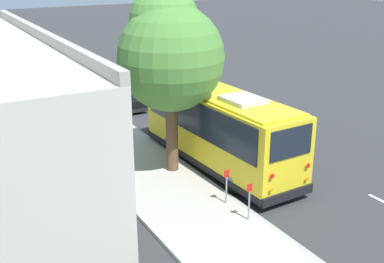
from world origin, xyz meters
TOP-DOWN VIEW (x-y plane):
  - ground_plane at (0.00, 0.00)m, footprint 160.00×160.00m
  - sidewalk_slab at (0.00, 3.53)m, footprint 80.00×3.62m
  - curb_strip at (0.00, 1.65)m, footprint 80.00×0.14m
  - shuttle_bus at (0.63, 0.30)m, footprint 9.12×3.01m
  - parked_sedan_black at (11.46, 0.61)m, footprint 4.64×1.86m
  - parked_sedan_navy at (17.89, 0.56)m, footprint 4.38×1.91m
  - parked_sedan_blue at (25.04, 0.72)m, footprint 4.64×1.90m
  - street_tree at (1.13, 2.42)m, footprint 4.32×4.32m
  - sign_post_near at (-4.09, 2.10)m, footprint 0.06×0.22m
  - sign_post_far at (-2.68, 2.10)m, footprint 0.06×0.22m
  - fire_hydrant at (6.93, 2.15)m, footprint 0.22×0.22m
  - lane_stripe_mid at (0.12, -3.31)m, footprint 2.40×0.14m
  - lane_stripe_ahead at (6.12, -3.31)m, footprint 2.40×0.14m

SIDE VIEW (x-z plane):
  - ground_plane at x=0.00m, z-range 0.00..0.00m
  - lane_stripe_mid at x=0.12m, z-range 0.00..0.01m
  - lane_stripe_ahead at x=6.12m, z-range 0.00..0.01m
  - sidewalk_slab at x=0.00m, z-range 0.00..0.15m
  - curb_strip at x=0.00m, z-range 0.00..0.15m
  - fire_hydrant at x=6.93m, z-range 0.15..0.96m
  - parked_sedan_navy at x=17.89m, z-range -0.05..1.24m
  - parked_sedan_black at x=11.46m, z-range -0.04..1.28m
  - parked_sedan_blue at x=25.04m, z-range -0.04..1.29m
  - sign_post_far at x=-2.68m, z-range 0.17..1.49m
  - sign_post_near at x=-4.09m, z-range 0.17..1.53m
  - shuttle_bus at x=0.63m, z-range 0.13..3.66m
  - street_tree at x=1.13m, z-range 1.44..9.09m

